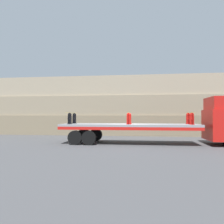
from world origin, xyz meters
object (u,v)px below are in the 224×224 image
object	(u,v)px
fire_hydrant_red_far_1	(129,119)
fire_hydrant_red_far_2	(188,119)
fire_hydrant_black_near_0	(70,119)
fire_hydrant_black_far_0	(74,118)
fire_hydrant_red_near_2	(192,119)
flatbed_trailer	(119,128)
fire_hydrant_red_near_1	(129,119)

from	to	relation	value
fire_hydrant_red_far_1	fire_hydrant_red_far_2	world-z (taller)	same
fire_hydrant_black_near_0	fire_hydrant_red_far_1	distance (m)	4.20
fire_hydrant_black_far_0	fire_hydrant_red_near_2	distance (m)	8.20
fire_hydrant_red_near_2	flatbed_trailer	bearing A→B (deg)	173.47
fire_hydrant_black_near_0	fire_hydrant_red_far_2	distance (m)	8.20
flatbed_trailer	fire_hydrant_black_near_0	size ratio (longest dim) A/B	12.15
flatbed_trailer	fire_hydrant_red_far_2	world-z (taller)	fire_hydrant_red_far_2
fire_hydrant_red_far_2	fire_hydrant_black_far_0	bearing A→B (deg)	180.00
fire_hydrant_red_near_1	fire_hydrant_red_far_2	bearing A→B (deg)	14.91
fire_hydrant_black_far_0	fire_hydrant_red_near_1	bearing A→B (deg)	-14.91
fire_hydrant_red_near_1	fire_hydrant_black_far_0	bearing A→B (deg)	165.09
fire_hydrant_black_near_0	fire_hydrant_red_near_2	size ratio (longest dim) A/B	1.00
fire_hydrant_black_far_0	fire_hydrant_red_far_1	bearing A→B (deg)	0.00
flatbed_trailer	fire_hydrant_red_far_2	xyz separation A→B (m)	(4.73, 0.54, 0.63)
flatbed_trailer	fire_hydrant_black_far_0	size ratio (longest dim) A/B	12.15
fire_hydrant_black_far_0	fire_hydrant_red_near_2	world-z (taller)	same
fire_hydrant_black_far_0	fire_hydrant_red_far_2	world-z (taller)	same
fire_hydrant_black_far_0	fire_hydrant_red_near_1	distance (m)	4.20
fire_hydrant_black_near_0	fire_hydrant_red_far_1	size ratio (longest dim) A/B	1.00
fire_hydrant_black_far_0	fire_hydrant_red_far_1	xyz separation A→B (m)	(4.06, 0.00, 0.00)
fire_hydrant_black_far_0	fire_hydrant_red_far_2	xyz separation A→B (m)	(8.12, 0.00, 0.00)
fire_hydrant_black_near_0	fire_hydrant_red_near_1	size ratio (longest dim) A/B	1.00
flatbed_trailer	fire_hydrant_red_near_2	distance (m)	4.80
flatbed_trailer	fire_hydrant_red_near_1	world-z (taller)	fire_hydrant_red_near_1
fire_hydrant_black_far_0	fire_hydrant_red_near_1	size ratio (longest dim) A/B	1.00
fire_hydrant_black_far_0	fire_hydrant_red_far_1	world-z (taller)	same
fire_hydrant_red_near_1	fire_hydrant_red_far_1	world-z (taller)	same
fire_hydrant_red_far_2	fire_hydrant_red_near_2	bearing A→B (deg)	-90.00
fire_hydrant_black_near_0	fire_hydrant_black_far_0	world-z (taller)	same
fire_hydrant_black_near_0	fire_hydrant_black_far_0	xyz separation A→B (m)	(0.00, 1.08, 0.00)
fire_hydrant_black_near_0	fire_hydrant_red_far_2	bearing A→B (deg)	7.59
fire_hydrant_red_far_1	fire_hydrant_red_far_2	distance (m)	4.06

